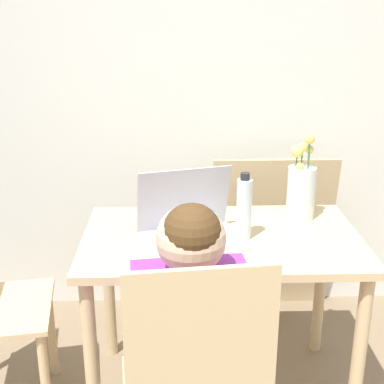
# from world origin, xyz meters

# --- Properties ---
(wall_back) EXTENTS (6.40, 0.05, 2.50)m
(wall_back) POSITION_xyz_m (0.00, 2.23, 1.25)
(wall_back) COLOR silver
(wall_back) RESTS_ON ground_plane
(dining_table) EXTENTS (1.05, 0.63, 0.71)m
(dining_table) POSITION_xyz_m (0.14, 1.47, 0.60)
(dining_table) COLOR #D6B784
(dining_table) RESTS_ON ground_plane
(person_seated) EXTENTS (0.37, 0.45, 1.05)m
(person_seated) POSITION_xyz_m (0.01, 0.96, 0.67)
(person_seated) COLOR purple
(person_seated) RESTS_ON ground_plane
(laptop) EXTENTS (0.41, 0.35, 0.26)m
(laptop) POSITION_xyz_m (0.02, 1.45, 0.77)
(laptop) COLOR #B2B2B7
(laptop) RESTS_ON dining_table
(flower_vase) EXTENTS (0.11, 0.11, 0.36)m
(flower_vase) POSITION_xyz_m (0.48, 1.64, 0.83)
(flower_vase) COLOR silver
(flower_vase) RESTS_ON dining_table
(water_bottle) EXTENTS (0.06, 0.06, 0.26)m
(water_bottle) POSITION_xyz_m (0.22, 1.44, 0.83)
(water_bottle) COLOR silver
(water_bottle) RESTS_ON dining_table
(cardboard_panel) EXTENTS (0.61, 0.13, 0.84)m
(cardboard_panel) POSITION_xyz_m (0.46, 2.11, 0.42)
(cardboard_panel) COLOR tan
(cardboard_panel) RESTS_ON ground_plane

